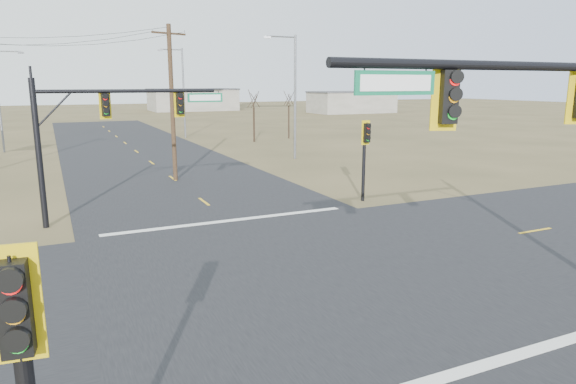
% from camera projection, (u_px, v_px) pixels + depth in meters
% --- Properties ---
extents(ground, '(320.00, 320.00, 0.00)m').
position_uv_depth(ground, '(297.00, 271.00, 18.27)').
color(ground, brown).
rests_on(ground, ground).
extents(road_ew, '(160.00, 14.00, 0.02)m').
position_uv_depth(road_ew, '(297.00, 271.00, 18.27)').
color(road_ew, black).
rests_on(road_ew, ground).
extents(road_ns, '(14.00, 160.00, 0.02)m').
position_uv_depth(road_ns, '(297.00, 271.00, 18.27)').
color(road_ns, black).
rests_on(road_ns, ground).
extents(stop_bar_near, '(12.00, 0.40, 0.01)m').
position_uv_depth(stop_bar_near, '(441.00, 378.00, 11.61)').
color(stop_bar_near, silver).
rests_on(stop_bar_near, road_ns).
extents(stop_bar_far, '(12.00, 0.40, 0.01)m').
position_uv_depth(stop_bar_far, '(230.00, 221.00, 24.92)').
color(stop_bar_far, silver).
rests_on(stop_bar_far, road_ns).
extents(mast_arm_far, '(8.84, 0.52, 6.80)m').
position_uv_depth(mast_arm_far, '(107.00, 119.00, 24.07)').
color(mast_arm_far, black).
rests_on(mast_arm_far, ground).
extents(pedestal_signal_ne, '(0.60, 0.53, 4.59)m').
position_uv_depth(pedestal_signal_ne, '(366.00, 143.00, 28.44)').
color(pedestal_signal_ne, black).
rests_on(pedestal_signal_ne, ground).
extents(pedestal_signal_sw, '(0.60, 0.53, 4.92)m').
position_uv_depth(pedestal_signal_sw, '(22.00, 365.00, 5.67)').
color(pedestal_signal_sw, black).
rests_on(pedestal_signal_sw, ground).
extents(utility_pole_near, '(2.41, 1.00, 10.35)m').
position_uv_depth(utility_pole_near, '(172.00, 102.00, 34.31)').
color(utility_pole_near, '#40301B').
rests_on(utility_pole_near, ground).
extents(streetlight_a, '(2.96, 0.48, 10.57)m').
position_uv_depth(streetlight_a, '(293.00, 91.00, 44.17)').
color(streetlight_a, slate).
rests_on(streetlight_a, ground).
extents(streetlight_b, '(2.97, 0.35, 10.65)m').
position_uv_depth(streetlight_b, '(182.00, 88.00, 61.84)').
color(streetlight_b, slate).
rests_on(streetlight_b, ground).
extents(streetlight_c, '(2.70, 0.26, 9.71)m').
position_uv_depth(streetlight_c, '(0.00, 95.00, 48.73)').
color(streetlight_c, slate).
rests_on(streetlight_c, ground).
extents(bare_tree_c, '(3.10, 3.10, 6.20)m').
position_uv_depth(bare_tree_c, '(254.00, 99.00, 57.61)').
color(bare_tree_c, black).
rests_on(bare_tree_c, ground).
extents(bare_tree_d, '(2.99, 2.99, 5.95)m').
position_uv_depth(bare_tree_d, '(289.00, 98.00, 61.28)').
color(bare_tree_d, black).
rests_on(bare_tree_d, ground).
extents(warehouse_mid, '(20.00, 12.00, 5.00)m').
position_uv_depth(warehouse_mid, '(193.00, 100.00, 125.63)').
color(warehouse_mid, '#A7A094').
rests_on(warehouse_mid, ground).
extents(warehouse_right, '(18.00, 10.00, 4.50)m').
position_uv_depth(warehouse_right, '(351.00, 103.00, 115.87)').
color(warehouse_right, '#A7A094').
rests_on(warehouse_right, ground).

